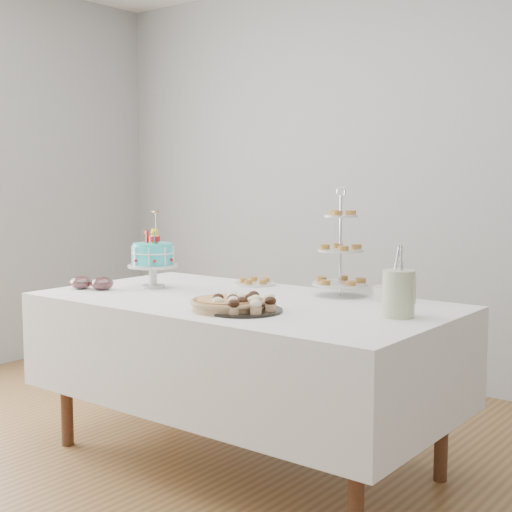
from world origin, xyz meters
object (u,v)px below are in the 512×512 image
Objects in this scene: table at (242,348)px; pastry_plate at (255,282)px; utensil_pitcher at (399,292)px; jam_bowl_b at (102,284)px; plate_stack at (389,293)px; pie at (228,304)px; tiered_stand at (340,251)px; jam_bowl_a at (81,283)px; cupcake_tray at (244,303)px; birthday_cake at (153,267)px.

pastry_plate is at bearing 120.88° from table.
pastry_plate is 0.76× the size of utensil_pitcher.
pastry_plate is at bearing 50.92° from jam_bowl_b.
utensil_pitcher is (0.22, -0.35, 0.07)m from plate_stack.
table is 12.09× the size of plate_stack.
utensil_pitcher is (1.00, -0.35, 0.09)m from pastry_plate.
pastry_plate is (-0.37, 0.65, -0.01)m from pie.
pie is at bearing -105.29° from tiered_stand.
pie is 0.67m from tiered_stand.
jam_bowl_a is (-0.60, -0.65, 0.02)m from pastry_plate.
pie is at bearing -60.44° from pastry_plate.
cupcake_tray is 0.72m from plate_stack.
plate_stack is at bearing 25.42° from jam_bowl_b.
tiered_stand is 4.60× the size of jam_bowl_b.
cupcake_tray is 0.93m from jam_bowl_b.
tiered_stand reaches higher than jam_bowl_b.
plate_stack is 0.78m from pastry_plate.
tiered_stand is at bearing 80.76° from cupcake_tray.
pie is 0.77m from plate_stack.
birthday_cake reaches higher than utensil_pitcher.
tiered_stand reaches higher than table.
tiered_stand reaches higher than cupcake_tray.
plate_stack reaches higher than table.
birthday_cake is at bearing 54.45° from jam_bowl_b.
cupcake_tray is at bearing -7.68° from birthday_cake.
plate_stack is at bearing 25.09° from jam_bowl_a.
jam_bowl_a reaches higher than pie.
jam_bowl_b is (-0.73, -0.20, 0.26)m from table.
pie is 0.86m from jam_bowl_b.
cupcake_tray is (0.78, -0.24, -0.07)m from birthday_cake.
pastry_plate is (-0.44, 0.63, -0.02)m from cupcake_tray.
tiered_stand is 1.78× the size of utensil_pitcher.
birthday_cake reaches higher than plate_stack.
cupcake_tray reaches higher than jam_bowl_a.
jam_bowl_a is (-0.26, -0.25, -0.07)m from birthday_cake.
tiered_stand reaches higher than birthday_cake.
birthday_cake is 1.19m from plate_stack.
cupcake_tray is at bearing -118.13° from plate_stack.
plate_stack is at bearing -0.00° from pastry_plate.
utensil_pitcher is (1.49, 0.26, 0.07)m from jam_bowl_b.
pastry_plate reaches higher than table.
tiered_stand is at bearing 74.71° from pie.
cupcake_tray is 0.63× the size of tiered_stand.
birthday_cake reaches higher than cupcake_tray.
tiered_stand reaches higher than plate_stack.
pastry_plate is at bearing 180.00° from plate_stack.
table is at bearing 130.67° from cupcake_tray.
table is 6.68× the size of utensil_pitcher.
pie reaches higher than table.
tiered_stand reaches higher than utensil_pitcher.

